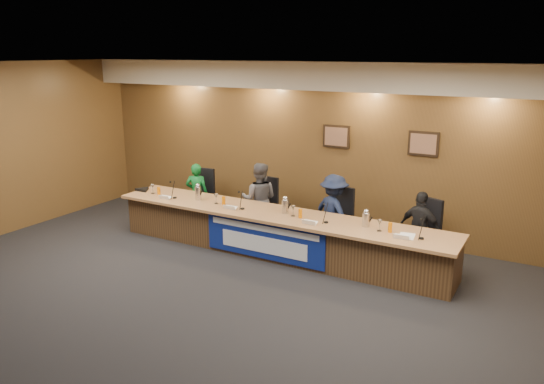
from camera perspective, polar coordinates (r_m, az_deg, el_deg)
The scene contains 40 objects.
floor at distance 7.37m, azimuth -8.90°, elevation -12.54°, with size 10.00×10.00×0.00m, color black.
ceiling at distance 6.56m, azimuth -10.04°, elevation 13.14°, with size 10.00×8.00×0.04m, color silver.
wall_back at distance 10.13m, azimuth 4.88°, elevation 4.78°, with size 10.00×0.04×3.20m, color brown.
soffit at distance 9.76m, azimuth 4.42°, elevation 12.38°, with size 10.00×0.50×0.50m, color beige.
dais_body at distance 9.07m, azimuth 0.44°, elevation -4.58°, with size 6.00×0.80×0.70m, color #49311C.
dais_top at distance 8.91m, azimuth 0.29°, elevation -2.40°, with size 6.10×0.95×0.05m, color #9D6E44.
banner at distance 8.72m, azimuth -0.89°, elevation -5.18°, with size 2.20×0.02×0.65m, color navy.
banner_text_upper at distance 8.64m, azimuth -0.94°, elevation -3.96°, with size 2.00×0.01×0.10m, color silver.
banner_text_lower at distance 8.74m, azimuth -0.93°, elevation -5.70°, with size 1.60×0.01×0.28m, color silver.
wall_photo_left at distance 9.91m, azimuth 6.95°, elevation 5.95°, with size 0.52×0.04×0.42m, color black.
wall_photo_right at distance 9.42m, azimuth 15.98°, elevation 5.02°, with size 0.52×0.04×0.42m, color black.
panelist_a at distance 10.70m, azimuth -8.08°, elevation -0.18°, with size 0.45×0.29×1.23m, color #0D5D23.
panelist_b at distance 9.88m, azimuth -1.38°, elevation -0.81°, with size 0.68×0.53×1.40m, color #535358.
panelist_c at distance 9.24m, azimuth 6.65°, elevation -2.20°, with size 0.87×0.50×1.34m, color #131C39.
panelist_d at distance 8.82m, azimuth 15.65°, elevation -3.88°, with size 0.73×0.30×1.24m, color black.
office_chair_a at distance 10.81m, azimuth -7.73°, elevation -0.75°, with size 0.48×0.48×0.08m, color black.
office_chair_b at distance 10.03m, azimuth -1.08°, elevation -1.87°, with size 0.48×0.48×0.08m, color black.
office_chair_c at distance 9.39m, azimuth 6.85°, elevation -3.16°, with size 0.48×0.48×0.08m, color black.
office_chair_d at distance 8.95m, azimuth 15.75°, elevation -4.54°, with size 0.48×0.48×0.08m, color black.
nameplate_a at distance 9.89m, azimuth -11.56°, elevation -0.51°, with size 0.24×0.06×0.09m, color white.
microphone_a at distance 9.93m, azimuth -10.42°, elevation -0.60°, with size 0.07×0.07×0.02m, color black.
juice_glass_a at distance 10.20m, azimuth -12.08°, elevation 0.10°, with size 0.06×0.06×0.15m, color orange.
water_glass_a at distance 10.31m, azimuth -12.72°, elevation 0.31°, with size 0.08×0.08×0.18m, color silver.
nameplate_b at distance 9.10m, azimuth -4.63°, elevation -1.62°, with size 0.24×0.06×0.09m, color white.
microphone_b at distance 9.11m, azimuth -3.20°, elevation -1.80°, with size 0.07×0.07×0.02m, color black.
juice_glass_b at distance 9.38m, azimuth -5.23°, elevation -0.93°, with size 0.06×0.06×0.15m, color orange.
water_glass_b at distance 9.44m, azimuth -6.04°, elevation -0.74°, with size 0.08×0.08×0.18m, color silver.
nameplate_c at distance 8.31m, azimuth 3.97°, elevation -3.23°, with size 0.24×0.06×0.09m, color white.
microphone_c at distance 8.43m, azimuth 5.84°, elevation -3.25°, with size 0.07×0.07×0.02m, color black.
juice_glass_c at distance 8.62m, azimuth 3.06°, elevation -2.33°, with size 0.06×0.06×0.15m, color orange.
water_glass_c at distance 8.70m, azimuth 2.28°, elevation -2.03°, with size 0.08×0.08×0.18m, color silver.
nameplate_d at distance 7.87m, azimuth 13.72°, elevation -4.68°, with size 0.24×0.06×0.09m, color white.
microphone_d at distance 7.98m, azimuth 15.77°, elevation -4.82°, with size 0.07×0.07×0.02m, color black.
juice_glass_d at distance 8.13m, azimuth 12.59°, elevation -3.75°, with size 0.06×0.06×0.15m, color orange.
water_glass_d at distance 8.14m, azimuth 11.49°, elevation -3.55°, with size 0.08×0.08×0.18m, color silver.
carafe_left at distance 9.72m, azimuth -7.95°, elevation -0.14°, with size 0.11×0.11×0.25m, color silver.
carafe_mid at distance 8.84m, azimuth 1.44°, elevation -1.58°, with size 0.12×0.12×0.23m, color silver.
carafe_right at distance 8.31m, azimuth 10.09°, elevation -2.96°, with size 0.12×0.12×0.22m, color silver.
speakerphone at distance 10.58m, azimuth -13.70°, elevation 0.26°, with size 0.32×0.32×0.05m, color black.
paper_stack at distance 8.04m, azimuth 14.29°, elevation -4.61°, with size 0.22×0.30×0.01m, color white.
Camera 1 is at (4.15, -5.07, 3.38)m, focal length 35.00 mm.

